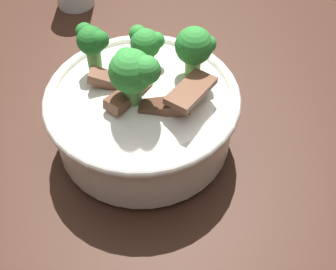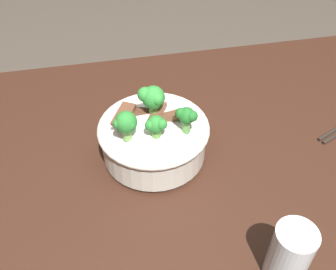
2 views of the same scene
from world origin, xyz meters
name	(u,v)px [view 2 (image 2 of 2)]	position (x,y,z in m)	size (l,w,h in m)	color
dining_table	(193,198)	(0.00, 0.00, 0.66)	(1.10, 0.81, 0.76)	#381E14
rice_bowl	(154,135)	(0.07, -0.04, 0.81)	(0.21, 0.21, 0.15)	silver
drinking_glass	(288,257)	(-0.07, 0.24, 0.80)	(0.06, 0.06, 0.11)	white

